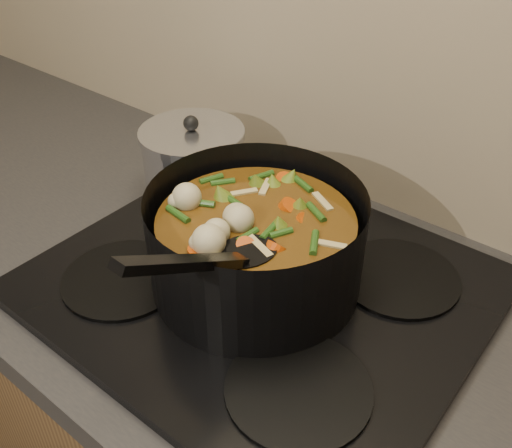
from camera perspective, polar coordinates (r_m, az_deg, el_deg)
The scene contains 3 objects.
stovetop at distance 0.86m, azimuth 0.49°, elevation -5.97°, with size 0.62×0.54×0.03m.
stockpot at distance 0.81m, azimuth -0.01°, elevation -2.07°, with size 0.36×0.44×0.22m.
saucepan at distance 1.02m, azimuth -6.25°, elevation 6.24°, with size 0.18×0.18×0.15m.
Camera 1 is at (0.39, 1.43, 1.50)m, focal length 40.00 mm.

